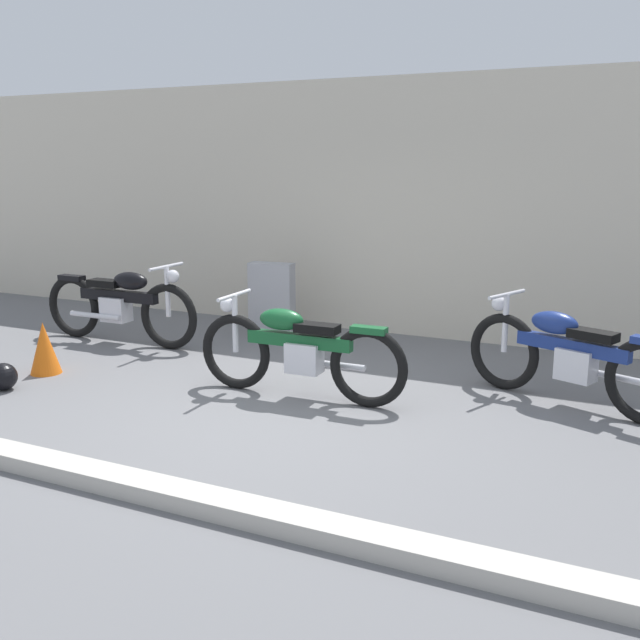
% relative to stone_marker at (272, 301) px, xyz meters
% --- Properties ---
extents(ground_plane, '(40.00, 40.00, 0.00)m').
position_rel_stone_marker_xyz_m(ground_plane, '(1.40, -2.51, -0.48)').
color(ground_plane, slate).
extents(building_wall, '(18.00, 0.30, 3.21)m').
position_rel_stone_marker_xyz_m(building_wall, '(1.40, 1.03, 1.13)').
color(building_wall, beige).
rests_on(building_wall, ground_plane).
extents(curb_strip, '(18.00, 0.24, 0.12)m').
position_rel_stone_marker_xyz_m(curb_strip, '(1.40, -4.24, -0.42)').
color(curb_strip, '#B7B2A8').
rests_on(curb_strip, ground_plane).
extents(stone_marker, '(0.58, 0.25, 0.96)m').
position_rel_stone_marker_xyz_m(stone_marker, '(0.00, 0.00, 0.00)').
color(stone_marker, '#9E9EA3').
rests_on(stone_marker, ground_plane).
extents(helmet, '(0.27, 0.27, 0.27)m').
position_rel_stone_marker_xyz_m(helmet, '(-1.32, -2.99, -0.34)').
color(helmet, black).
rests_on(helmet, ground_plane).
extents(traffic_cone, '(0.32, 0.32, 0.55)m').
position_rel_stone_marker_xyz_m(traffic_cone, '(-1.39, -2.39, -0.20)').
color(traffic_cone, orange).
rests_on(traffic_cone, ground_plane).
extents(motorcycle_black, '(2.24, 0.63, 1.01)m').
position_rel_stone_marker_xyz_m(motorcycle_black, '(-1.55, -1.01, 0.01)').
color(motorcycle_black, black).
rests_on(motorcycle_black, ground_plane).
extents(motorcycle_blue, '(2.02, 0.97, 0.96)m').
position_rel_stone_marker_xyz_m(motorcycle_blue, '(3.69, -1.12, -0.02)').
color(motorcycle_blue, black).
rests_on(motorcycle_blue, ground_plane).
extents(motorcycle_green, '(2.11, 0.59, 0.95)m').
position_rel_stone_marker_xyz_m(motorcycle_green, '(1.36, -1.96, -0.02)').
color(motorcycle_green, black).
rests_on(motorcycle_green, ground_plane).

